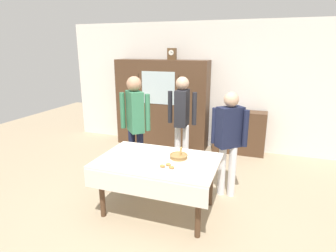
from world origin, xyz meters
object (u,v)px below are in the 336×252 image
dining_table (157,168)px  tea_cup_mid_right (149,148)px  bookshelf_low (239,132)px  pastry_plate (167,168)px  spoon_near_left (128,150)px  person_by_cabinet (182,114)px  person_behind_table_right (135,119)px  person_behind_table_left (229,135)px  book_stack (241,110)px  bread_basket (179,156)px  mantel_clock (172,54)px  wall_cabinet (162,104)px  spoon_center (189,177)px  tea_cup_front_edge (196,167)px  tea_cup_near_left (109,161)px  spoon_mid_right (184,153)px

dining_table → tea_cup_mid_right: (-0.25, 0.33, 0.13)m
bookshelf_low → pastry_plate: size_ratio=3.78×
spoon_near_left → person_by_cabinet: size_ratio=0.07×
bookshelf_low → person_behind_table_right: bearing=-128.6°
person_behind_table_right → person_behind_table_left: 1.50m
person_by_cabinet → person_behind_table_left: bearing=-36.2°
book_stack → tea_cup_mid_right: 2.55m
bread_basket → mantel_clock: bearing=110.7°
book_stack → wall_cabinet: bearing=-178.3°
mantel_clock → spoon_near_left: 2.69m
bread_basket → person_by_cabinet: bearing=104.9°
book_stack → person_behind_table_left: person_behind_table_left is taller
person_behind_table_right → book_stack: bearing=51.4°
wall_cabinet → bread_basket: size_ratio=8.58×
spoon_near_left → spoon_center: 1.19m
bookshelf_low → spoon_near_left: size_ratio=8.88×
tea_cup_front_edge → tea_cup_mid_right: (-0.79, 0.42, 0.00)m
bookshelf_low → mantel_clock: bearing=-178.0°
dining_table → pastry_plate: size_ratio=5.59×
person_behind_table_left → spoon_near_left: bearing=-157.9°
book_stack → pastry_plate: (-0.60, -2.83, -0.17)m
spoon_near_left → person_behind_table_left: (1.34, 0.55, 0.20)m
mantel_clock → tea_cup_mid_right: 2.62m
tea_cup_near_left → person_by_cabinet: (0.45, 1.72, 0.26)m
tea_cup_front_edge → person_by_cabinet: bearing=112.5°
tea_cup_front_edge → tea_cup_near_left: bearing=-170.1°
person_by_cabinet → person_behind_table_right: (-0.58, -0.66, 0.03)m
dining_table → tea_cup_near_left: (-0.55, -0.29, 0.13)m
wall_cabinet → person_by_cabinet: bearing=-55.0°
pastry_plate → spoon_near_left: size_ratio=2.35×
book_stack → pastry_plate: book_stack is taller
pastry_plate → tea_cup_mid_right: bearing=131.5°
person_by_cabinet → person_behind_table_right: bearing=-131.5°
bookshelf_low → person_behind_table_right: (-1.49, -1.86, 0.62)m
mantel_clock → dining_table: bearing=-75.5°
mantel_clock → spoon_center: (1.19, -2.92, -1.28)m
wall_cabinet → book_stack: (1.71, 0.05, -0.02)m
spoon_mid_right → person_behind_table_right: (-0.93, 0.39, 0.32)m
dining_table → person_behind_table_left: person_behind_table_left is taller
wall_cabinet → bookshelf_low: size_ratio=1.95×
person_behind_table_right → spoon_center: bearing=-42.6°
spoon_center → bread_basket: bearing=119.5°
pastry_plate → spoon_near_left: (-0.74, 0.42, -0.01)m
person_behind_table_left → person_by_cabinet: bearing=143.8°
bookshelf_low → tea_cup_front_edge: 2.77m
person_behind_table_right → person_by_cabinet: bearing=48.5°
pastry_plate → spoon_near_left: 0.85m
pastry_plate → person_behind_table_right: 1.35m
spoon_mid_right → person_behind_table_right: bearing=157.1°
spoon_near_left → person_by_cabinet: 1.32m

